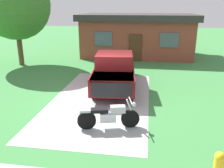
{
  "coord_description": "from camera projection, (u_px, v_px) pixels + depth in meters",
  "views": [
    {
      "loc": [
        2.08,
        -10.17,
        4.18
      ],
      "look_at": [
        0.58,
        -0.34,
        0.9
      ],
      "focal_mm": 38.25,
      "sensor_mm": 36.0,
      "label": 1
    }
  ],
  "objects": [
    {
      "name": "driveway_pad",
      "position": [
        101.0,
        99.0,
        11.16
      ],
      "size": [
        4.44,
        8.5,
        0.01
      ],
      "primitive_type": "cube",
      "color": "#AAAAAA",
      "rests_on": "ground"
    },
    {
      "name": "ground_plane",
      "position": [
        101.0,
        99.0,
        11.16
      ],
      "size": [
        80.0,
        80.0,
        0.0
      ],
      "primitive_type": "plane",
      "color": "#3D8442"
    },
    {
      "name": "pickup_truck",
      "position": [
        115.0,
        69.0,
        12.69
      ],
      "size": [
        2.5,
        5.77,
        1.9
      ],
      "color": "black",
      "rests_on": "ground"
    },
    {
      "name": "motorcycle",
      "position": [
        109.0,
        116.0,
        8.42
      ],
      "size": [
        2.17,
        0.87,
        1.09
      ],
      "color": "black",
      "rests_on": "ground"
    },
    {
      "name": "neighbor_house",
      "position": [
        137.0,
        35.0,
        20.61
      ],
      "size": [
        9.6,
        5.6,
        3.5
      ],
      "color": "brown",
      "rests_on": "ground"
    },
    {
      "name": "fire_hydrant",
      "position": [
        218.0,
        168.0,
        5.79
      ],
      "size": [
        0.32,
        0.4,
        0.87
      ],
      "color": "yellow",
      "rests_on": "ground"
    },
    {
      "name": "shade_tree",
      "position": [
        15.0,
        4.0,
        16.37
      ],
      "size": [
        4.85,
        4.85,
        6.69
      ],
      "color": "brown",
      "rests_on": "ground"
    }
  ]
}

